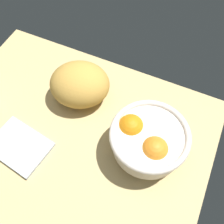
% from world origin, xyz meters
% --- Properties ---
extents(ground_plane, '(0.75, 0.62, 0.03)m').
position_xyz_m(ground_plane, '(0.00, 0.00, -0.01)').
color(ground_plane, tan).
extents(fruit_bowl, '(0.20, 0.20, 0.11)m').
position_xyz_m(fruit_bowl, '(-0.20, -0.07, 0.06)').
color(fruit_bowl, silver).
rests_on(fruit_bowl, ground).
extents(bread_loaf, '(0.21, 0.19, 0.11)m').
position_xyz_m(bread_loaf, '(0.03, -0.15, 0.06)').
color(bread_loaf, gold).
rests_on(bread_loaf, ground).
extents(napkin_folded, '(0.17, 0.14, 0.01)m').
position_xyz_m(napkin_folded, '(0.11, 0.06, 0.01)').
color(napkin_folded, silver).
rests_on(napkin_folded, ground).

